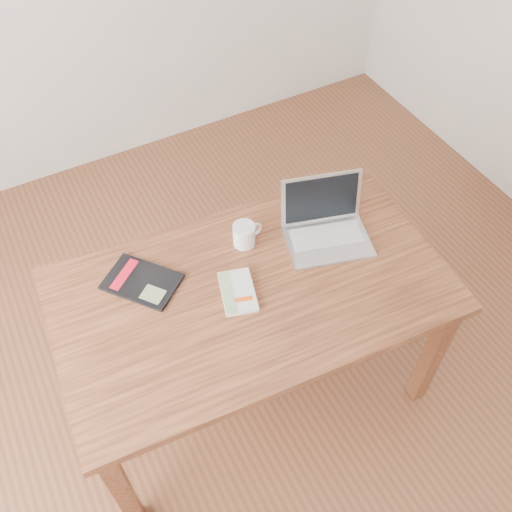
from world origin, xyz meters
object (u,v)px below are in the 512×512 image
black_guidebook (142,282)px  coffee_mug (245,234)px  laptop (326,226)px  desk (252,302)px  white_guidebook (238,292)px

black_guidebook → coffee_mug: coffee_mug is taller
laptop → desk: bearing=-149.3°
coffee_mug → white_guidebook: bearing=-129.0°
desk → white_guidebook: (-0.06, 0.01, 0.10)m
white_guidebook → laptop: laptop is taller
black_guidebook → laptop: size_ratio=0.83×
black_guidebook → laptop: 0.75m
laptop → white_guidebook: bearing=-151.9°
white_guidebook → coffee_mug: 0.26m
white_guidebook → black_guidebook: bearing=160.5°
white_guidebook → laptop: (0.45, 0.10, 0.04)m
white_guidebook → black_guidebook: white_guidebook is taller
desk → coffee_mug: size_ratio=11.88×
desk → laptop: 0.43m
black_guidebook → coffee_mug: (0.44, -0.00, 0.04)m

